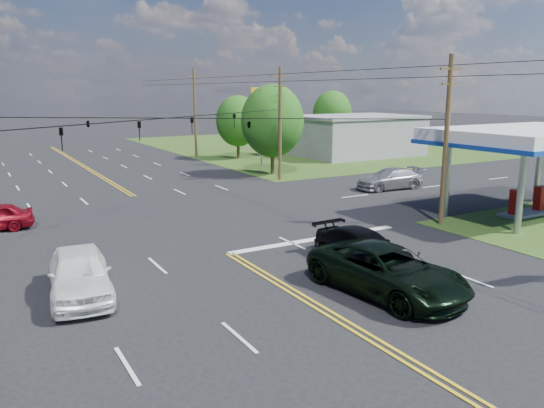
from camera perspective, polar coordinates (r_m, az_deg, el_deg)
ground at (r=32.36m, az=-10.77°, el=-1.61°), size 280.00×280.00×0.00m
grass_ne at (r=76.93m, az=6.13°, el=6.39°), size 46.00×48.00×0.03m
stop_bar at (r=27.62m, az=4.79°, el=-3.80°), size 10.00×0.50×0.02m
retail_ne at (r=64.22m, az=8.90°, el=7.17°), size 14.00×10.00×4.40m
gas_canopy at (r=35.84m, az=26.41°, el=6.31°), size 12.20×8.20×5.35m
pole_se at (r=31.29m, az=18.23°, el=6.67°), size 1.60×0.28×9.50m
pole_ne at (r=45.27m, az=0.87°, el=8.76°), size 1.60×0.28×9.50m
pole_right_far at (r=62.30m, az=-8.29°, el=9.78°), size 1.60×0.28×10.00m
span_wire_signals at (r=31.50m, az=-11.20°, el=9.05°), size 26.00×18.00×1.13m
power_lines at (r=29.60m, az=-10.10°, el=13.96°), size 26.04×100.00×0.64m
tree_right_a at (r=48.36m, az=0.05°, el=8.92°), size 5.70×5.70×8.18m
tree_right_b at (r=60.13m, az=-3.69°, el=8.89°), size 4.94×4.94×7.09m
tree_far_r at (r=74.42m, az=6.50°, el=9.70°), size 5.32×5.32×7.63m
pickup_dkgreen at (r=20.56m, az=12.29°, el=-7.03°), size 3.70×6.81×1.81m
suv_black at (r=23.86m, az=9.77°, el=-4.61°), size 2.39×5.33×1.52m
pickup_white at (r=21.05m, az=-19.98°, el=-7.02°), size 2.86×5.60×1.83m
sedan_far at (r=42.46m, az=12.56°, el=2.67°), size 5.74×2.73×1.61m
polesign_ne at (r=54.20m, az=-1.13°, el=10.63°), size 2.15×0.90×7.93m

